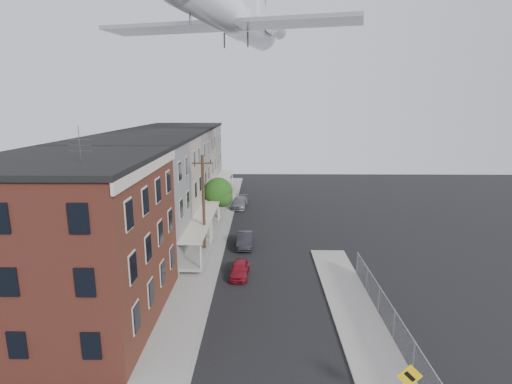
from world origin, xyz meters
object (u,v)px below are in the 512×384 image
at_px(street_tree, 219,193).
at_px(airplane, 235,18).
at_px(car_far, 239,202).
at_px(car_mid, 245,240).
at_px(utility_pole, 204,204).
at_px(car_near, 240,269).
at_px(warning_sign, 409,384).

height_order(street_tree, airplane, airplane).
bearing_deg(car_far, street_tree, -99.84).
bearing_deg(airplane, street_tree, 120.92).
distance_m(street_tree, car_mid, 8.78).
distance_m(car_mid, airplane, 20.86).
bearing_deg(utility_pole, car_mid, 32.49).
bearing_deg(street_tree, utility_pole, -91.89).
height_order(car_near, car_mid, car_mid).
distance_m(car_near, car_far, 21.20).
xyz_separation_m(warning_sign, car_mid, (-7.74, 21.23, -1.21)).
bearing_deg(car_mid, street_tree, 111.43).
distance_m(car_near, car_mid, 6.64).
relative_size(car_near, car_far, 0.74).
bearing_deg(car_mid, warning_sign, -70.67).
distance_m(car_far, airplane, 22.91).
relative_size(car_near, airplane, 0.13).
relative_size(street_tree, car_far, 1.11).
bearing_deg(car_mid, car_far, 94.49).
height_order(warning_sign, utility_pole, utility_pole).
xyz_separation_m(utility_pole, street_tree, (0.33, 9.92, -1.22)).
relative_size(utility_pole, airplane, 0.33).
bearing_deg(warning_sign, car_mid, 110.02).
distance_m(warning_sign, car_far, 36.91).
height_order(car_mid, airplane, airplane).
bearing_deg(street_tree, airplane, -59.08).
bearing_deg(street_tree, car_near, -78.13).
bearing_deg(street_tree, warning_sign, -69.42).
bearing_deg(car_mid, utility_pole, -148.20).
distance_m(car_near, airplane, 23.18).
height_order(warning_sign, car_mid, warning_sign).
xyz_separation_m(warning_sign, car_near, (-7.86, 14.60, -1.30)).
height_order(utility_pole, car_mid, utility_pole).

